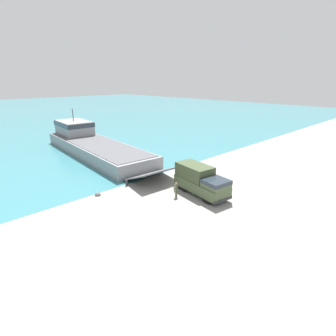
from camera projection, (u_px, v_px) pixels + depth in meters
name	position (u px, v px, depth m)	size (l,w,h in m)	color
ground_plane	(185.00, 180.00, 34.82)	(240.00, 240.00, 0.00)	gray
water_surface	(3.00, 115.00, 99.38)	(240.00, 180.00, 0.01)	teal
landing_craft	(91.00, 143.00, 47.91)	(9.50, 34.17, 7.22)	gray
military_truck	(201.00, 180.00, 30.18)	(3.63, 7.42, 3.26)	#475638
soldier_on_ramp	(176.00, 188.00, 29.54)	(0.47, 0.29, 1.76)	#566042
mooring_bollard	(127.00, 182.00, 32.82)	(0.35, 0.35, 0.85)	#333338
shoreline_rock_a	(184.00, 162.00, 42.41)	(0.68, 0.68, 0.68)	gray
shoreline_rock_b	(98.00, 195.00, 30.21)	(0.70, 0.70, 0.70)	#66605B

